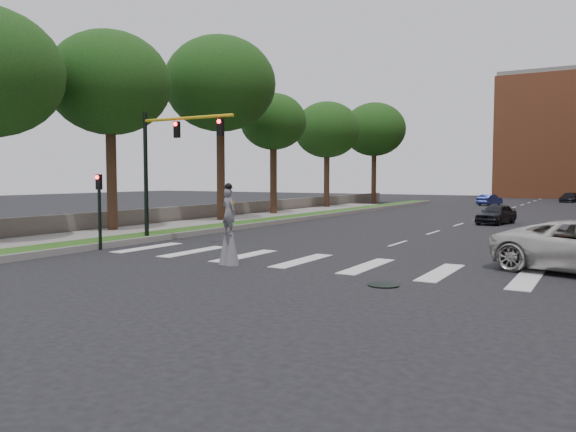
% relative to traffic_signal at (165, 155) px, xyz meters
% --- Properties ---
extents(ground_plane, '(160.00, 160.00, 0.00)m').
position_rel_traffic_signal_xyz_m(ground_plane, '(9.78, -3.00, -4.15)').
color(ground_plane, black).
rests_on(ground_plane, ground).
extents(grass_median, '(2.00, 60.00, 0.25)m').
position_rel_traffic_signal_xyz_m(grass_median, '(-1.72, 17.00, -4.03)').
color(grass_median, '#234D16').
rests_on(grass_median, ground).
extents(median_curb, '(0.20, 60.00, 0.28)m').
position_rel_traffic_signal_xyz_m(median_curb, '(-0.67, 17.00, -4.01)').
color(median_curb, gray).
rests_on(median_curb, ground).
extents(sidewalk_left, '(4.00, 60.00, 0.18)m').
position_rel_traffic_signal_xyz_m(sidewalk_left, '(-4.72, 7.00, -4.06)').
color(sidewalk_left, gray).
rests_on(sidewalk_left, ground).
extents(stone_wall, '(0.50, 56.00, 1.10)m').
position_rel_traffic_signal_xyz_m(stone_wall, '(-7.22, 19.00, -3.60)').
color(stone_wall, '#59544C').
rests_on(stone_wall, ground).
extents(manhole, '(0.90, 0.90, 0.04)m').
position_rel_traffic_signal_xyz_m(manhole, '(12.78, -5.00, -4.13)').
color(manhole, black).
rests_on(manhole, ground).
extents(traffic_signal, '(5.30, 0.23, 6.20)m').
position_rel_traffic_signal_xyz_m(traffic_signal, '(0.00, 0.00, 0.00)').
color(traffic_signal, black).
rests_on(traffic_signal, ground).
extents(secondary_signal, '(0.25, 0.21, 3.23)m').
position_rel_traffic_signal_xyz_m(secondary_signal, '(-0.52, -3.50, -2.20)').
color(secondary_signal, black).
rests_on(secondary_signal, ground).
extents(stilt_performer, '(0.83, 0.59, 2.90)m').
position_rel_traffic_signal_xyz_m(stilt_performer, '(6.68, -4.09, -3.03)').
color(stilt_performer, '#362215').
rests_on(stilt_performer, ground).
extents(car_near, '(2.36, 4.16, 1.33)m').
position_rel_traffic_signal_xyz_m(car_near, '(11.81, 18.74, -3.48)').
color(car_near, black).
rests_on(car_near, ground).
extents(car_mid, '(2.29, 3.87, 1.21)m').
position_rel_traffic_signal_xyz_m(car_mid, '(6.80, 44.19, -3.55)').
color(car_mid, navy).
rests_on(car_mid, ground).
extents(car_far, '(2.24, 4.28, 1.18)m').
position_rel_traffic_signal_xyz_m(car_far, '(13.90, 56.60, -3.56)').
color(car_far, black).
rests_on(car_far, ground).
extents(tree_1, '(6.67, 6.67, 11.09)m').
position_rel_traffic_signal_xyz_m(tree_1, '(-5.73, 2.00, 4.07)').
color(tree_1, '#362215').
rests_on(tree_1, ground).
extents(tree_2, '(7.55, 7.55, 12.60)m').
position_rel_traffic_signal_xyz_m(tree_2, '(-4.86, 10.88, 5.21)').
color(tree_2, '#362215').
rests_on(tree_2, ground).
extents(tree_3, '(5.31, 5.31, 9.79)m').
position_rel_traffic_signal_xyz_m(tree_3, '(-5.30, 18.51, 3.32)').
color(tree_3, '#362215').
rests_on(tree_3, ground).
extents(tree_4, '(6.46, 6.46, 10.47)m').
position_rel_traffic_signal_xyz_m(tree_4, '(-6.04, 29.77, 3.54)').
color(tree_4, '#362215').
rests_on(tree_4, ground).
extents(tree_5, '(7.17, 7.17, 11.59)m').
position_rel_traffic_signal_xyz_m(tree_5, '(-5.44, 40.89, 4.36)').
color(tree_5, '#362215').
rests_on(tree_5, ground).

